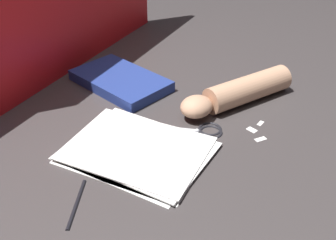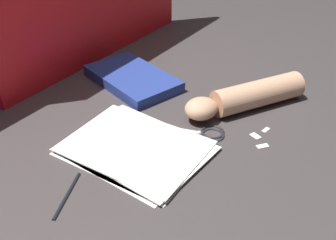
{
  "view_description": "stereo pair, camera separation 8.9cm",
  "coord_description": "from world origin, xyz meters",
  "px_view_note": "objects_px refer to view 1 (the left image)",
  "views": [
    {
      "loc": [
        -0.64,
        -0.41,
        0.55
      ],
      "look_at": [
        0.01,
        -0.05,
        0.06
      ],
      "focal_mm": 42.0,
      "sensor_mm": 36.0,
      "label": 1
    },
    {
      "loc": [
        -0.59,
        -0.49,
        0.55
      ],
      "look_at": [
        0.01,
        -0.05,
        0.06
      ],
      "focal_mm": 42.0,
      "sensor_mm": 36.0,
      "label": 2
    }
  ],
  "objects_px": {
    "scissors": "(200,129)",
    "book_closed": "(120,81)",
    "paper_stack": "(137,150)",
    "hand_forearm": "(238,92)"
  },
  "relations": [
    {
      "from": "scissors",
      "to": "book_closed",
      "type": "bearing_deg",
      "value": 71.98
    },
    {
      "from": "book_closed",
      "to": "paper_stack",
      "type": "bearing_deg",
      "value": -138.77
    },
    {
      "from": "book_closed",
      "to": "hand_forearm",
      "type": "bearing_deg",
      "value": -78.59
    },
    {
      "from": "paper_stack",
      "to": "hand_forearm",
      "type": "relative_size",
      "value": 0.95
    },
    {
      "from": "paper_stack",
      "to": "hand_forearm",
      "type": "bearing_deg",
      "value": -21.33
    },
    {
      "from": "hand_forearm",
      "to": "scissors",
      "type": "bearing_deg",
      "value": 168.97
    },
    {
      "from": "paper_stack",
      "to": "book_closed",
      "type": "distance_m",
      "value": 0.32
    },
    {
      "from": "paper_stack",
      "to": "book_closed",
      "type": "bearing_deg",
      "value": 41.23
    },
    {
      "from": "paper_stack",
      "to": "hand_forearm",
      "type": "xyz_separation_m",
      "value": [
        0.31,
        -0.12,
        0.03
      ]
    },
    {
      "from": "paper_stack",
      "to": "book_closed",
      "type": "xyz_separation_m",
      "value": [
        0.24,
        0.21,
        0.01
      ]
    }
  ]
}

